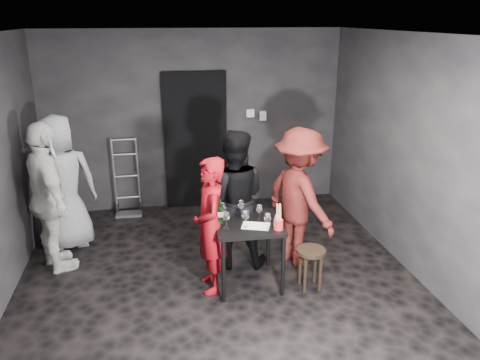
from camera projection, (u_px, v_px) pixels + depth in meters
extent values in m
cube|color=black|center=(220.00, 286.00, 5.25)|extent=(4.50, 5.00, 0.02)
cube|color=silver|center=(216.00, 34.00, 4.35)|extent=(4.50, 5.00, 0.02)
cube|color=black|center=(195.00, 121.00, 7.12)|extent=(4.50, 0.04, 2.70)
cube|color=black|center=(287.00, 317.00, 2.48)|extent=(4.50, 0.04, 2.70)
cube|color=black|center=(419.00, 160.00, 5.20)|extent=(0.04, 5.00, 2.70)
cube|color=black|center=(196.00, 141.00, 7.16)|extent=(0.95, 0.10, 2.10)
cube|color=#B7B7B2|center=(250.00, 113.00, 7.19)|extent=(0.12, 0.06, 0.12)
cube|color=#B7B7B2|center=(263.00, 116.00, 7.24)|extent=(0.10, 0.06, 0.14)
cylinder|color=#B2B2B7|center=(114.00, 177.00, 7.00)|extent=(0.03, 0.03, 1.17)
cylinder|color=#B2B2B7|center=(138.00, 175.00, 7.06)|extent=(0.03, 0.03, 1.17)
cube|color=#B2B2B7|center=(129.00, 214.00, 7.11)|extent=(0.39, 0.21, 0.03)
cylinder|color=black|center=(117.00, 207.00, 7.19)|extent=(0.04, 0.16, 0.16)
cylinder|color=black|center=(141.00, 206.00, 7.26)|extent=(0.04, 0.16, 0.16)
cube|color=black|center=(248.00, 224.00, 5.07)|extent=(0.72, 0.72, 0.04)
cylinder|color=black|center=(224.00, 272.00, 4.85)|extent=(0.04, 0.04, 0.71)
cylinder|color=black|center=(283.00, 266.00, 4.96)|extent=(0.04, 0.04, 0.71)
cylinder|color=black|center=(215.00, 244.00, 5.44)|extent=(0.04, 0.04, 0.71)
cylinder|color=black|center=(268.00, 239.00, 5.55)|extent=(0.04, 0.04, 0.71)
cylinder|color=black|center=(311.00, 251.00, 5.07)|extent=(0.32, 0.32, 0.04)
cylinder|color=black|center=(315.00, 266.00, 5.25)|extent=(0.04, 0.04, 0.41)
cylinder|color=black|center=(300.00, 268.00, 5.22)|extent=(0.04, 0.04, 0.41)
cylinder|color=black|center=(305.00, 276.00, 5.06)|extent=(0.04, 0.04, 0.41)
cylinder|color=black|center=(320.00, 274.00, 5.09)|extent=(0.04, 0.04, 0.41)
imported|color=maroon|center=(210.00, 225.00, 4.97)|extent=(0.38, 0.56, 1.51)
imported|color=black|center=(233.00, 192.00, 5.44)|extent=(0.97, 0.64, 1.85)
imported|color=#4F1612|center=(300.00, 190.00, 5.48)|extent=(0.98, 1.33, 1.87)
imported|color=silver|center=(47.00, 185.00, 5.27)|extent=(1.09, 1.38, 2.12)
imported|color=gray|center=(60.00, 172.00, 5.82)|extent=(1.11, 0.79, 2.05)
cube|color=white|center=(256.00, 226.00, 4.97)|extent=(0.34, 0.28, 0.00)
cylinder|color=black|center=(220.00, 214.00, 5.01)|extent=(0.07, 0.07, 0.20)
cylinder|color=black|center=(220.00, 202.00, 4.97)|extent=(0.03, 0.03, 0.08)
cylinder|color=white|center=(220.00, 214.00, 5.01)|extent=(0.07, 0.07, 0.06)
cylinder|color=red|center=(278.00, 224.00, 4.88)|extent=(0.10, 0.10, 0.11)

